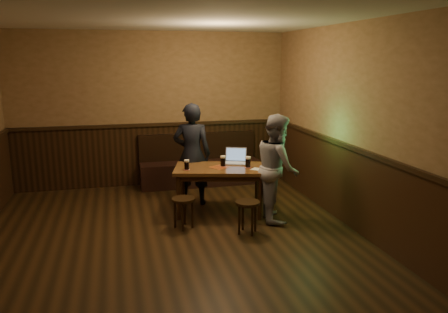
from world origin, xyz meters
TOP-DOWN VIEW (x-y plane):
  - room at (0.00, 0.22)m, footprint 5.04×6.04m
  - bench at (0.83, 2.75)m, footprint 2.20×0.50m
  - pub_table at (0.83, 1.13)m, footprint 1.49×1.07m
  - stool_left at (0.20, 0.65)m, footprint 0.39×0.39m
  - stool_right at (1.00, 0.25)m, footprint 0.40×0.40m
  - pint_left at (0.33, 1.10)m, footprint 0.10×0.10m
  - pint_mid at (0.89, 1.18)m, footprint 0.10×0.10m
  - pint_right at (1.24, 1.02)m, footprint 0.11×0.11m
  - laptop at (1.13, 1.33)m, footprint 0.41×0.37m
  - menu at (1.36, 0.85)m, footprint 0.26×0.26m
  - person_suit at (0.50, 1.67)m, footprint 0.68×0.54m
  - person_grey at (1.58, 0.69)m, footprint 0.71×0.84m

SIDE VIEW (x-z plane):
  - bench at x=0.83m, z-range -0.16..0.79m
  - stool_left at x=0.20m, z-range 0.13..0.56m
  - stool_right at x=1.00m, z-range 0.13..0.58m
  - pub_table at x=0.83m, z-range 0.26..0.98m
  - menu at x=1.36m, z-range 0.72..0.72m
  - person_grey at x=1.58m, z-range 0.00..1.55m
  - laptop at x=1.13m, z-range 0.66..0.90m
  - pint_left at x=0.33m, z-range 0.72..0.87m
  - pint_mid at x=0.89m, z-range 0.72..0.88m
  - pint_right at x=1.24m, z-range 0.72..0.88m
  - person_suit at x=0.50m, z-range 0.00..1.64m
  - room at x=0.00m, z-range -0.22..2.62m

